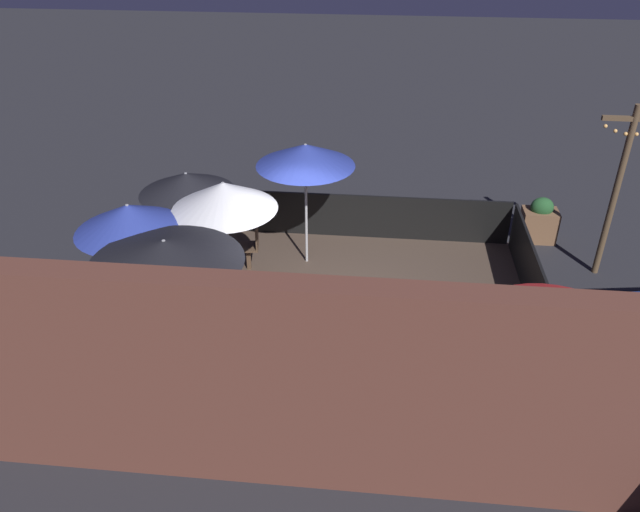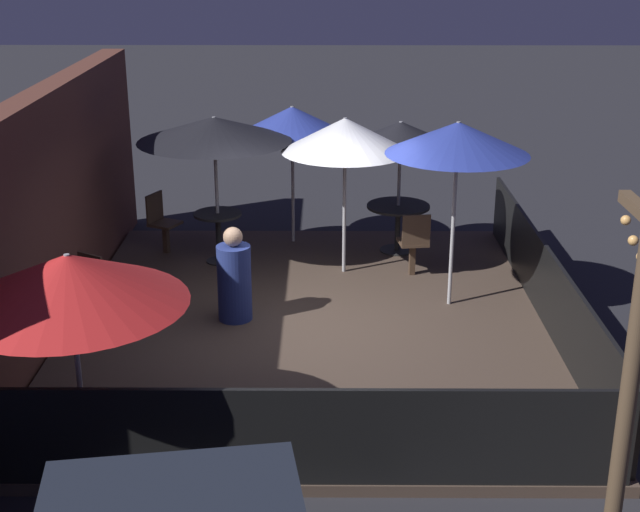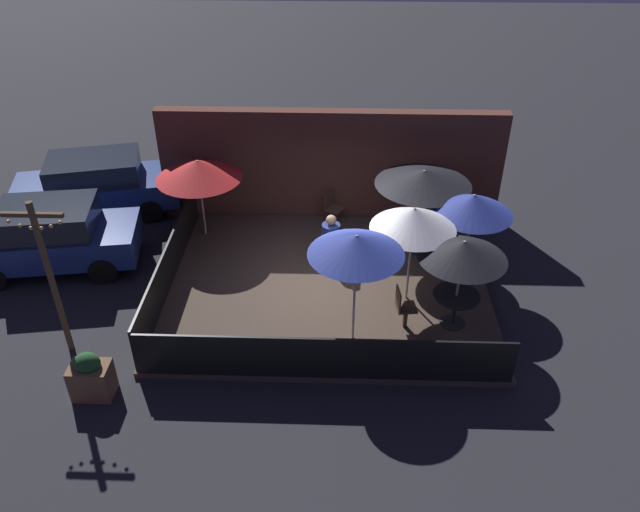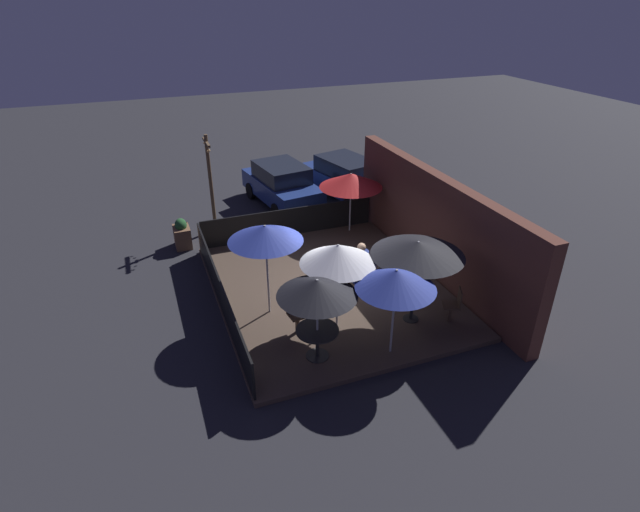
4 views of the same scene
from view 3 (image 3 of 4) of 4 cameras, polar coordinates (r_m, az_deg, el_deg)
name	(u,v)px [view 3 (image 3 of 4)]	position (r m, az deg, el deg)	size (l,w,h in m)	color
ground_plane	(327,287)	(14.26, 0.67, -2.86)	(60.00, 60.00, 0.00)	#26262B
patio_deck	(327,285)	(14.22, 0.67, -2.67)	(7.19, 6.05, 0.12)	#47382D
building_wall	(331,166)	(16.28, 0.99, 8.26)	(8.79, 0.36, 2.98)	brown
fence_front	(324,358)	(11.59, 0.33, -9.33)	(6.99, 0.05, 0.95)	black
fence_side_left	(170,263)	(14.41, -13.57, -0.60)	(0.05, 5.85, 0.95)	black
patio_umbrella_0	(463,250)	(12.30, 12.98, 0.55)	(1.75, 1.75, 2.02)	#B2B2B7
patio_umbrella_1	(424,177)	(14.44, 9.46, 7.10)	(2.22, 2.22, 2.19)	#B2B2B7
patio_umbrella_2	(414,218)	(12.77, 8.56, 3.42)	(1.78, 1.78, 2.25)	#B2B2B7
patio_umbrella_3	(356,245)	(11.40, 3.33, 1.00)	(1.82, 1.82, 2.44)	#B2B2B7
patio_umbrella_4	(473,204)	(13.70, 13.81, 4.63)	(1.75, 1.75, 2.16)	#B2B2B7
patio_umbrella_5	(198,169)	(15.36, -11.08, 7.78)	(2.08, 2.08, 2.04)	#B2B2B7
dining_table_0	(456,301)	(13.01, 12.30, -4.00)	(0.96, 0.96, 0.74)	black
dining_table_1	(418,231)	(15.12, 8.96, 2.30)	(0.71, 0.71, 0.76)	black
patio_chair_0	(403,306)	(12.78, 7.61, -4.59)	(0.45, 0.45, 0.95)	#4C3828
patio_chair_1	(432,215)	(16.01, 10.16, 3.72)	(0.53, 0.53, 0.92)	#4C3828
patio_chair_2	(333,207)	(16.15, 1.18, 4.52)	(0.55, 0.55, 0.90)	#4C3828
patron_0	(331,241)	(14.66, 1.00, 1.40)	(0.57, 0.57, 1.23)	navy
planter_box	(91,377)	(12.19, -20.20, -10.30)	(0.72, 0.51, 0.98)	brown
light_post	(49,271)	(12.53, -23.54, -1.30)	(1.10, 0.12, 3.35)	brown
parked_car_0	(51,236)	(15.77, -23.40, 1.67)	(4.14, 2.28, 1.62)	navy
parked_car_1	(97,185)	(17.76, -19.72, 6.17)	(4.52, 2.68, 1.62)	navy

